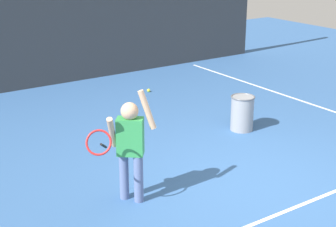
{
  "coord_description": "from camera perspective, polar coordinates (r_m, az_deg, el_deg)",
  "views": [
    {
      "loc": [
        -4.08,
        -4.1,
        2.96
      ],
      "look_at": [
        -0.72,
        0.9,
        0.85
      ],
      "focal_mm": 54.79,
      "sensor_mm": 36.0,
      "label": 1
    }
  ],
  "objects": [
    {
      "name": "ball_hopper",
      "position": [
        8.21,
        8.25,
        0.09
      ],
      "size": [
        0.38,
        0.38,
        0.56
      ],
      "color": "gray",
      "rests_on": "ground"
    },
    {
      "name": "tennis_player",
      "position": [
        5.82,
        -4.35,
        -3.31
      ],
      "size": [
        0.89,
        0.5,
        1.35
      ],
      "rotation": [
        0.0,
        0.0,
        -0.68
      ],
      "color": "slate",
      "rests_on": "ground"
    },
    {
      "name": "fence_post_1",
      "position": [
        10.84,
        -11.86,
        12.11
      ],
      "size": [
        0.09,
        0.09,
        3.36
      ],
      "primitive_type": "cylinder",
      "color": "slate",
      "rests_on": "ground"
    },
    {
      "name": "tennis_ball_2",
      "position": [
        8.89,
        7.49,
        -0.09
      ],
      "size": [
        0.07,
        0.07,
        0.07
      ],
      "primitive_type": "sphere",
      "color": "#CCE033",
      "rests_on": "ground"
    },
    {
      "name": "tennis_ball_1",
      "position": [
        10.19,
        -2.17,
        2.59
      ],
      "size": [
        0.07,
        0.07,
        0.07
      ],
      "primitive_type": "sphere",
      "color": "#CCE033",
      "rests_on": "ground"
    },
    {
      "name": "back_fence_windscreen",
      "position": [
        10.79,
        -11.71,
        11.69
      ],
      "size": [
        10.0,
        0.08,
        3.21
      ],
      "primitive_type": "cube",
      "color": "#383D42",
      "rests_on": "ground"
    },
    {
      "name": "court_line_baseline",
      "position": [
        6.13,
        13.8,
        -10.16
      ],
      "size": [
        9.0,
        0.05,
        0.0
      ],
      "primitive_type": "cube",
      "color": "white",
      "rests_on": "ground"
    },
    {
      "name": "ground_plane",
      "position": [
        6.5,
        9.83,
        -8.11
      ],
      "size": [
        20.0,
        20.0,
        0.0
      ],
      "primitive_type": "plane",
      "color": "#335B93"
    }
  ]
}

